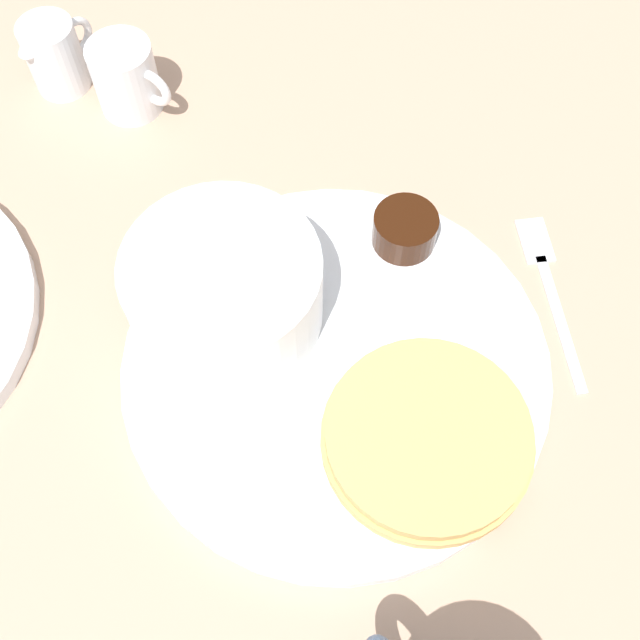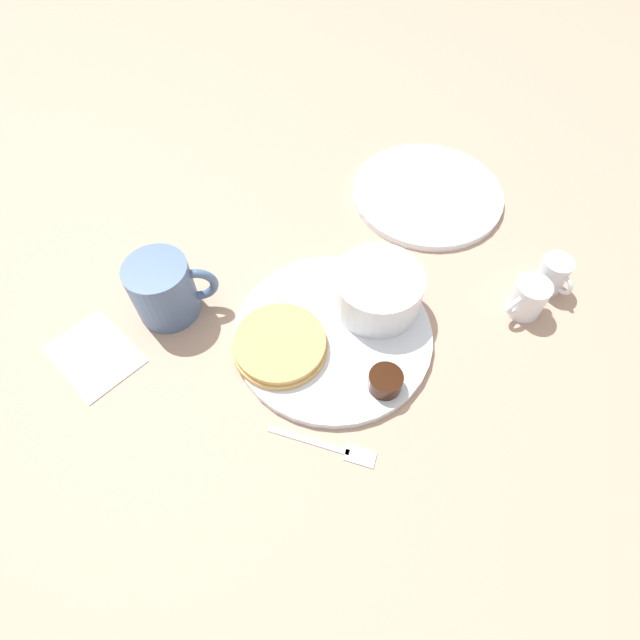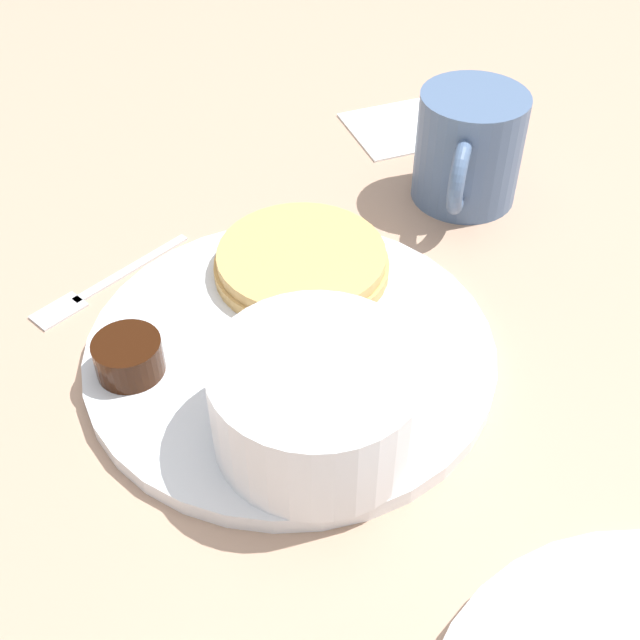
% 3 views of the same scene
% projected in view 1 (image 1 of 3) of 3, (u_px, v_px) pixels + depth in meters
% --- Properties ---
extents(ground_plane, '(4.00, 4.00, 0.00)m').
position_uv_depth(ground_plane, '(336.00, 370.00, 0.51)').
color(ground_plane, tan).
extents(plate, '(0.27, 0.27, 0.01)m').
position_uv_depth(plate, '(336.00, 366.00, 0.50)').
color(plate, white).
rests_on(plate, ground_plane).
extents(pancake_stack, '(0.13, 0.13, 0.02)m').
position_uv_depth(pancake_stack, '(428.00, 437.00, 0.46)').
color(pancake_stack, tan).
rests_on(pancake_stack, plate).
extents(bowl, '(0.12, 0.12, 0.06)m').
position_uv_depth(bowl, '(224.00, 288.00, 0.49)').
color(bowl, white).
rests_on(bowl, plate).
extents(syrup_cup, '(0.04, 0.04, 0.02)m').
position_uv_depth(syrup_cup, '(405.00, 229.00, 0.53)').
color(syrup_cup, black).
rests_on(syrup_cup, plate).
extents(butter_ramekin, '(0.05, 0.05, 0.04)m').
position_uv_depth(butter_ramekin, '(209.00, 269.00, 0.51)').
color(butter_ramekin, white).
rests_on(butter_ramekin, plate).
extents(creamer_pitcher_near, '(0.05, 0.07, 0.06)m').
position_uv_depth(creamer_pitcher_near, '(126.00, 77.00, 0.59)').
color(creamer_pitcher_near, white).
rests_on(creamer_pitcher_near, ground_plane).
extents(creamer_pitcher_far, '(0.06, 0.04, 0.06)m').
position_uv_depth(creamer_pitcher_far, '(55.00, 55.00, 0.60)').
color(creamer_pitcher_far, white).
rests_on(creamer_pitcher_far, ground_plane).
extents(fork, '(0.12, 0.07, 0.00)m').
position_uv_depth(fork, '(548.00, 279.00, 0.54)').
color(fork, silver).
rests_on(fork, ground_plane).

